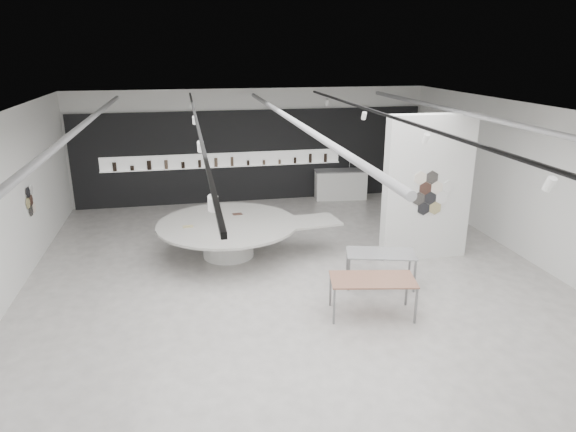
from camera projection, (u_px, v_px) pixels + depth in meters
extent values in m
cube|color=beige|center=(296.00, 285.00, 11.51)|extent=(12.00, 14.00, 0.01)
cube|color=silver|center=(297.00, 114.00, 10.32)|extent=(12.00, 14.00, 0.01)
cube|color=white|center=(252.00, 146.00, 17.44)|extent=(12.00, 0.01, 3.80)
cube|color=white|center=(546.00, 189.00, 12.05)|extent=(0.01, 14.00, 3.80)
cylinder|color=#939396|center=(82.00, 125.00, 10.05)|extent=(0.12, 12.00, 0.12)
cylinder|color=#939396|center=(292.00, 120.00, 10.84)|extent=(0.12, 12.00, 0.12)
cylinder|color=#939396|center=(473.00, 115.00, 11.64)|extent=(0.12, 12.00, 0.12)
cube|color=black|center=(197.00, 122.00, 9.98)|extent=(0.05, 13.00, 0.06)
cylinder|color=white|center=(213.00, 203.00, 5.38)|extent=(0.11, 0.18, 0.21)
cylinder|color=white|center=(201.00, 147.00, 8.45)|extent=(0.11, 0.18, 0.21)
cylinder|color=white|center=(195.00, 120.00, 11.52)|extent=(0.11, 0.18, 0.21)
cylinder|color=white|center=(191.00, 105.00, 14.59)|extent=(0.11, 0.18, 0.21)
cube|color=black|center=(390.00, 116.00, 10.73)|extent=(0.05, 13.00, 0.06)
cylinder|color=white|center=(550.00, 184.00, 6.13)|extent=(0.11, 0.18, 0.21)
cylinder|color=white|center=(426.00, 138.00, 9.20)|extent=(0.11, 0.18, 0.21)
cylinder|color=white|center=(364.00, 116.00, 12.28)|extent=(0.11, 0.18, 0.21)
cylinder|color=white|center=(327.00, 102.00, 15.35)|extent=(0.11, 0.18, 0.21)
cylinder|color=black|center=(31.00, 211.00, 12.29)|extent=(0.03, 0.28, 0.28)
cylinder|color=white|center=(34.00, 208.00, 12.53)|extent=(0.03, 0.28, 0.28)
cylinder|color=#412820|center=(31.00, 200.00, 12.34)|extent=(0.03, 0.28, 0.28)
cylinder|color=tan|center=(28.00, 203.00, 12.10)|extent=(0.03, 0.28, 0.28)
cylinder|color=black|center=(28.00, 192.00, 12.15)|extent=(0.03, 0.28, 0.28)
cylinder|color=white|center=(31.00, 189.00, 12.39)|extent=(0.03, 0.28, 0.28)
cube|color=black|center=(253.00, 156.00, 17.49)|extent=(11.80, 0.10, 3.10)
cube|color=white|center=(224.00, 160.00, 17.25)|extent=(8.00, 0.06, 0.46)
cube|color=white|center=(224.00, 167.00, 17.27)|extent=(8.00, 0.18, 0.02)
cylinder|color=black|center=(115.00, 167.00, 16.56)|extent=(0.13, 0.13, 0.29)
cylinder|color=black|center=(132.00, 168.00, 16.68)|extent=(0.13, 0.13, 0.15)
cylinder|color=black|center=(149.00, 165.00, 16.76)|extent=(0.14, 0.14, 0.30)
cylinder|color=brown|center=(166.00, 164.00, 16.86)|extent=(0.12, 0.12, 0.29)
cylinder|color=black|center=(183.00, 165.00, 16.98)|extent=(0.12, 0.12, 0.21)
cylinder|color=black|center=(200.00, 164.00, 17.07)|extent=(0.10, 0.10, 0.25)
cylinder|color=brown|center=(216.00, 162.00, 17.17)|extent=(0.12, 0.12, 0.30)
cylinder|color=brown|center=(232.00, 161.00, 17.27)|extent=(0.10, 0.10, 0.31)
cylinder|color=black|center=(248.00, 163.00, 17.39)|extent=(0.09, 0.09, 0.17)
cylinder|color=brown|center=(264.00, 162.00, 17.50)|extent=(0.10, 0.10, 0.16)
cylinder|color=brown|center=(280.00, 162.00, 17.60)|extent=(0.09, 0.09, 0.15)
cylinder|color=black|center=(295.00, 160.00, 17.69)|extent=(0.09, 0.09, 0.21)
cylinder|color=black|center=(310.00, 158.00, 17.78)|extent=(0.11, 0.11, 0.31)
cylinder|color=black|center=(325.00, 158.00, 17.88)|extent=(0.11, 0.11, 0.29)
cube|color=white|center=(427.00, 188.00, 12.54)|extent=(2.20, 0.35, 3.60)
cylinder|color=black|center=(430.00, 198.00, 12.42)|extent=(0.34, 0.03, 0.34)
cylinder|color=white|center=(441.00, 197.00, 12.48)|extent=(0.34, 0.03, 0.34)
cylinder|color=black|center=(419.00, 199.00, 12.37)|extent=(0.34, 0.03, 0.34)
cylinder|color=white|center=(437.00, 188.00, 12.37)|extent=(0.34, 0.03, 0.34)
cylinder|color=#412820|center=(425.00, 188.00, 12.31)|extent=(0.34, 0.03, 0.34)
cylinder|color=tan|center=(435.00, 208.00, 12.53)|extent=(0.34, 0.03, 0.34)
cylinder|color=black|center=(424.00, 209.00, 12.48)|extent=(0.34, 0.03, 0.34)
cylinder|color=white|center=(448.00, 187.00, 12.43)|extent=(0.34, 0.03, 0.34)
cylinder|color=black|center=(432.00, 177.00, 12.26)|extent=(0.34, 0.03, 0.34)
cylinder|color=white|center=(420.00, 178.00, 12.21)|extent=(0.34, 0.03, 0.34)
cylinder|color=white|center=(228.00, 240.00, 13.01)|extent=(1.42, 1.42, 0.84)
cylinder|color=#ACAAA3|center=(227.00, 224.00, 12.87)|extent=(3.94, 3.94, 0.06)
cube|color=#ACAAA3|center=(308.00, 222.00, 13.02)|extent=(1.68, 1.16, 0.05)
cube|color=tan|center=(188.00, 226.00, 12.57)|extent=(0.27, 0.21, 0.01)
cube|color=#412820|center=(237.00, 214.00, 13.51)|extent=(0.27, 0.21, 0.01)
cube|color=#915F4B|center=(373.00, 280.00, 10.03)|extent=(1.77, 1.11, 0.03)
cube|color=slate|center=(334.00, 307.00, 9.78)|extent=(0.05, 0.05, 0.74)
cube|color=slate|center=(330.00, 289.00, 10.49)|extent=(0.05, 0.05, 0.74)
cube|color=slate|center=(416.00, 306.00, 9.81)|extent=(0.05, 0.05, 0.74)
cube|color=slate|center=(407.00, 289.00, 10.51)|extent=(0.05, 0.05, 0.74)
cube|color=gray|center=(381.00, 253.00, 11.31)|extent=(1.64, 1.11, 0.03)
cube|color=slate|center=(349.00, 275.00, 11.15)|extent=(0.05, 0.05, 0.74)
cube|color=slate|center=(347.00, 263.00, 11.78)|extent=(0.05, 0.05, 0.74)
cube|color=slate|center=(415.00, 276.00, 11.07)|extent=(0.05, 0.05, 0.74)
cube|color=slate|center=(410.00, 264.00, 11.70)|extent=(0.05, 0.05, 0.74)
cube|color=white|center=(340.00, 185.00, 17.98)|extent=(1.81, 0.83, 0.99)
cube|color=gray|center=(341.00, 171.00, 17.82)|extent=(1.86, 0.88, 0.03)
cylinder|color=silver|center=(349.00, 163.00, 17.94)|extent=(0.03, 0.03, 0.40)
cylinder|color=silver|center=(347.00, 158.00, 17.87)|extent=(0.18, 0.04, 0.03)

